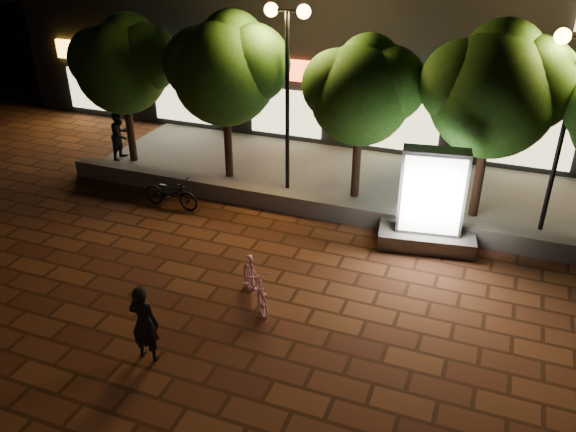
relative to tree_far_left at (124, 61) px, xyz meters
The scene contains 14 objects.
ground 9.43m from the tree_far_left, 38.18° to the right, with size 80.00×80.00×0.00m, color brown.
retaining_wall 7.72m from the tree_far_left, 11.89° to the right, with size 16.00×0.45×0.50m, color slate.
sidewalk 7.74m from the tree_far_left, ahead, with size 16.00×5.00×0.08m, color slate.
tree_far_left is the anchor object (origin of this frame).
tree_left 3.51m from the tree_far_left, ahead, with size 3.60×3.00×4.89m.
tree_mid 7.50m from the tree_far_left, ahead, with size 3.24×2.70×4.50m.
tree_right 10.81m from the tree_far_left, ahead, with size 3.72×3.10×5.07m.
street_lamp_left 5.50m from the tree_far_left, ahead, with size 1.26×0.36×5.18m.
street_lamp_right 12.47m from the tree_far_left, ahead, with size 1.26×0.36×4.98m.
ad_kiosk 10.24m from the tree_far_left, 11.34° to the right, with size 2.47×1.50×2.51m.
scooter_pink 9.37m from the tree_far_left, 40.05° to the right, with size 0.48×1.69×1.01m, color #E896C1.
rider 10.09m from the tree_far_left, 54.55° to the right, with size 0.57×0.38×1.58m, color black.
scooter_parked 4.72m from the tree_far_left, 40.93° to the right, with size 0.59×1.69×0.89m, color black.
pedestrian 2.46m from the tree_far_left, behind, with size 0.77×0.60×1.59m, color black.
Camera 1 is at (4.08, -9.24, 7.31)m, focal length 35.89 mm.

